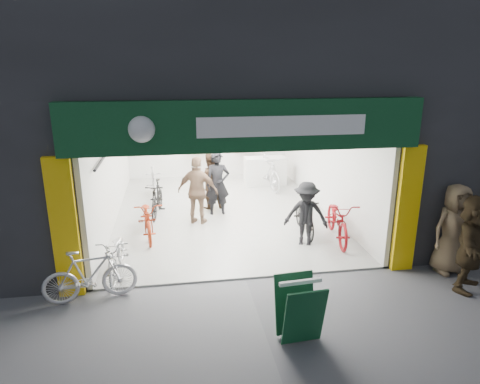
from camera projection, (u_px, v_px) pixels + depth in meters
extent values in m
plane|color=#56565B|center=(246.00, 279.00, 8.44)|extent=(60.00, 60.00, 0.00)
cube|color=#232326|center=(19.00, 151.00, 11.82)|extent=(5.00, 10.00, 3.50)
cube|color=#232326|center=(405.00, 140.00, 13.56)|extent=(6.00, 10.00, 3.50)
cube|color=#9E9E99|center=(222.00, 211.00, 12.21)|extent=(6.00, 8.00, 0.04)
cube|color=silver|center=(208.00, 134.00, 15.62)|extent=(6.00, 0.20, 3.20)
cube|color=silver|center=(110.00, 161.00, 11.30)|extent=(0.10, 8.00, 3.20)
cube|color=silver|center=(324.00, 154.00, 12.20)|extent=(0.10, 8.00, 3.20)
cube|color=white|center=(220.00, 96.00, 11.27)|extent=(6.00, 8.00, 0.10)
cube|color=black|center=(246.00, 107.00, 7.56)|extent=(6.00, 0.30, 0.30)
cube|color=#0E3D1C|center=(248.00, 126.00, 7.44)|extent=(6.40, 0.25, 0.90)
cube|color=white|center=(283.00, 126.00, 7.39)|extent=(3.00, 0.02, 0.35)
cube|color=yellow|center=(65.00, 229.00, 7.51)|extent=(0.45, 0.12, 2.60)
cube|color=yellow|center=(407.00, 210.00, 8.49)|extent=(0.45, 0.12, 2.60)
cylinder|color=black|center=(111.00, 147.00, 10.61)|extent=(0.06, 5.00, 0.06)
cube|color=silver|center=(265.00, 172.00, 14.70)|extent=(1.40, 0.60, 1.00)
cube|color=white|center=(236.00, 110.00, 8.64)|extent=(1.30, 0.35, 0.04)
cube|color=white|center=(225.00, 102.00, 10.34)|extent=(1.30, 0.35, 0.04)
cube|color=white|center=(217.00, 97.00, 12.04)|extent=(1.30, 0.35, 0.04)
cube|color=white|center=(211.00, 92.00, 13.74)|extent=(1.30, 0.35, 0.04)
imported|color=#B9B9BE|center=(117.00, 255.00, 8.50)|extent=(0.63, 1.70, 0.89)
imported|color=black|center=(157.00, 199.00, 11.78)|extent=(0.68, 1.70, 1.00)
imported|color=maroon|center=(148.00, 218.00, 10.36)|extent=(0.85, 1.91, 0.97)
imported|color=#AAAAAE|center=(154.00, 184.00, 13.25)|extent=(0.60, 1.65, 0.97)
imported|color=black|center=(305.00, 215.00, 10.53)|extent=(0.53, 1.66, 0.99)
imported|color=maroon|center=(338.00, 220.00, 10.16)|extent=(0.99, 2.06, 1.04)
imported|color=silver|center=(268.00, 172.00, 14.30)|extent=(0.90, 1.99, 1.16)
imported|color=silver|center=(90.00, 275.00, 7.58)|extent=(1.69, 0.73, 0.98)
imported|color=black|center=(218.00, 184.00, 11.74)|extent=(0.66, 0.44, 1.80)
imported|color=#3D291B|center=(210.00, 181.00, 12.29)|extent=(0.85, 0.68, 1.66)
imported|color=black|center=(306.00, 215.00, 9.75)|extent=(1.14, 0.89, 1.55)
imported|color=#7E5F49|center=(198.00, 191.00, 11.04)|extent=(1.16, 0.80, 1.83)
imported|color=#7E6749|center=(453.00, 229.00, 8.51)|extent=(0.96, 0.67, 1.85)
imported|color=#372A19|center=(472.00, 243.00, 7.85)|extent=(1.61, 1.57, 1.84)
cube|color=#0F3F22|center=(304.00, 317.00, 6.28)|extent=(0.65, 0.29, 0.96)
cube|color=#0F3F22|center=(294.00, 303.00, 6.67)|extent=(0.65, 0.29, 0.96)
cube|color=white|center=(301.00, 282.00, 6.34)|extent=(0.67, 0.11, 0.06)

